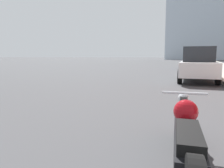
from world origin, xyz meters
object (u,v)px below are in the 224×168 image
object	(u,v)px
motorcycle	(186,140)
parked_car_red	(201,59)
parked_car_white	(198,64)
parked_car_blue	(199,61)
parked_car_yellow	(199,58)

from	to	relation	value
motorcycle	parked_car_red	world-z (taller)	parked_car_red
parked_car_white	motorcycle	bearing A→B (deg)	-92.26
motorcycle	parked_car_white	bearing A→B (deg)	84.17
parked_car_blue	parked_car_red	size ratio (longest dim) A/B	1.04
parked_car_white	parked_car_red	size ratio (longest dim) A/B	1.19
parked_car_red	parked_car_yellow	distance (m)	10.65
motorcycle	parked_car_blue	bearing A→B (deg)	84.27
parked_car_white	parked_car_blue	world-z (taller)	parked_car_white
motorcycle	parked_car_yellow	xyz separation A→B (m)	(-0.30, 42.43, 0.45)
parked_car_blue	parked_car_yellow	size ratio (longest dim) A/B	0.96
parked_car_blue	parked_car_red	world-z (taller)	parked_car_red
motorcycle	parked_car_red	distance (m)	31.79
motorcycle	parked_car_yellow	bearing A→B (deg)	84.42
motorcycle	parked_car_blue	distance (m)	20.53
parked_car_white	parked_car_yellow	xyz separation A→B (m)	(-0.27, 32.86, -0.01)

